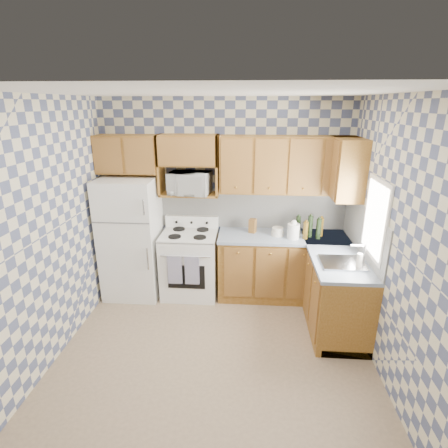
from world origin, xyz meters
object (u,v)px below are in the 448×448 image
at_px(stove_body, 190,264).
at_px(electric_kettle, 293,231).
at_px(refrigerator, 132,238).
at_px(microwave, 190,183).

relative_size(stove_body, electric_kettle, 4.49).
distance_m(refrigerator, electric_kettle, 2.22).
distance_m(stove_body, electric_kettle, 1.52).
bearing_deg(microwave, refrigerator, -163.67).
bearing_deg(stove_body, refrigerator, -178.22).
bearing_deg(electric_kettle, refrigerator, 178.37).
bearing_deg(microwave, electric_kettle, -0.55).
bearing_deg(stove_body, electric_kettle, -3.59).
height_order(refrigerator, microwave, microwave).
bearing_deg(refrigerator, stove_body, 1.78).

